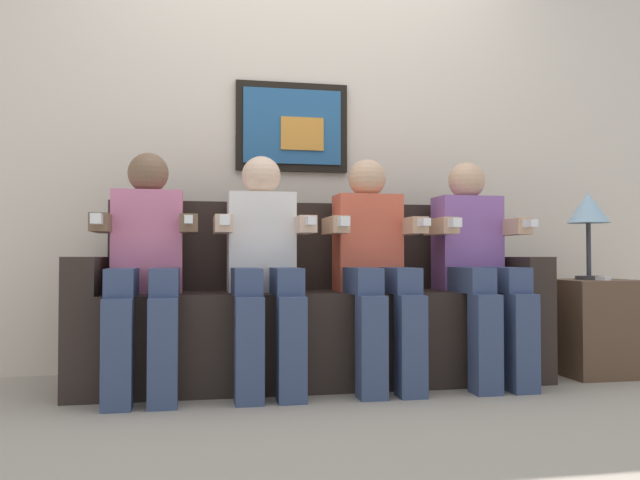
{
  "coord_description": "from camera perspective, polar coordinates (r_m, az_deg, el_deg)",
  "views": [
    {
      "loc": [
        -0.59,
        -2.88,
        0.62
      ],
      "look_at": [
        0.0,
        0.15,
        0.7
      ],
      "focal_mm": 36.61,
      "sensor_mm": 36.0,
      "label": 1
    }
  ],
  "objects": [
    {
      "name": "person_rightmost",
      "position": [
        3.35,
        13.57,
        -1.68
      ],
      "size": [
        0.46,
        0.56,
        1.11
      ],
      "color": "#8C59A5",
      "rests_on": "ground_plane"
    },
    {
      "name": "person_leftmost",
      "position": [
        3.05,
        -14.99,
        -1.7
      ],
      "size": [
        0.46,
        0.56,
        1.11
      ],
      "color": "pink",
      "rests_on": "ground_plane"
    },
    {
      "name": "back_wall_assembly",
      "position": [
        3.76,
        -1.84,
        8.96
      ],
      "size": [
        4.68,
        0.1,
        2.6
      ],
      "color": "beige",
      "rests_on": "ground_plane"
    },
    {
      "name": "side_table_right",
      "position": [
        3.76,
        22.9,
        -7.02
      ],
      "size": [
        0.4,
        0.4,
        0.5
      ],
      "color": "brown",
      "rests_on": "ground_plane"
    },
    {
      "name": "ground_plane",
      "position": [
        3.01,
        0.56,
        -13.38
      ],
      "size": [
        6.09,
        6.09,
        0.0
      ],
      "primitive_type": "plane",
      "color": "#9E9384"
    },
    {
      "name": "person_right_center",
      "position": [
        3.16,
        4.73,
        -1.73
      ],
      "size": [
        0.46,
        0.56,
        1.11
      ],
      "color": "#D8593F",
      "rests_on": "ground_plane"
    },
    {
      "name": "couch",
      "position": [
        3.28,
        -0.6,
        -6.87
      ],
      "size": [
        2.28,
        0.58,
        0.9
      ],
      "color": "#2D231E",
      "rests_on": "ground_plane"
    },
    {
      "name": "person_left_center",
      "position": [
        3.06,
        -4.95,
        -1.74
      ],
      "size": [
        0.46,
        0.56,
        1.11
      ],
      "color": "white",
      "rests_on": "ground_plane"
    },
    {
      "name": "spare_remote_on_table",
      "position": [
        3.67,
        23.27,
        -3.08
      ],
      "size": [
        0.04,
        0.13,
        0.02
      ],
      "primitive_type": "cube",
      "color": "white",
      "rests_on": "side_table_right"
    },
    {
      "name": "table_lamp",
      "position": [
        3.74,
        22.4,
        2.28
      ],
      "size": [
        0.22,
        0.22,
        0.46
      ],
      "color": "#333338",
      "rests_on": "side_table_right"
    }
  ]
}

